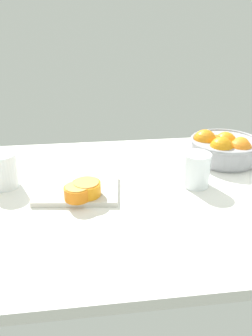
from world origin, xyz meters
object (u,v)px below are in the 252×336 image
object	(u,v)px
fruit_bowl	(224,148)
second_glass	(196,172)
orange_half_1	(86,188)
orange_half_0	(77,192)
cutting_board	(78,190)
juice_glass	(4,172)

from	to	relation	value
fruit_bowl	second_glass	bearing A→B (deg)	-133.06
fruit_bowl	orange_half_1	world-z (taller)	fruit_bowl
fruit_bowl	orange_half_1	size ratio (longest dim) A/B	3.02
fruit_bowl	orange_half_0	distance (cm)	57.88
cutting_board	juice_glass	bearing A→B (deg)	163.28
juice_glass	cutting_board	bearing A→B (deg)	-16.72
fruit_bowl	cutting_board	bearing A→B (deg)	-162.04
juice_glass	cutting_board	xyz separation A→B (cm)	(22.46, -6.75, -4.14)
cutting_board	orange_half_0	bearing A→B (deg)	-89.37
fruit_bowl	juice_glass	distance (cm)	76.00
juice_glass	second_glass	size ratio (longest dim) A/B	1.01
juice_glass	orange_half_0	world-z (taller)	juice_glass
cutting_board	orange_half_0	distance (cm)	7.17
cutting_board	orange_half_1	xyz separation A→B (cm)	(2.73, -4.74, 2.86)
fruit_bowl	juice_glass	bearing A→B (deg)	-172.15
juice_glass	orange_half_0	xyz separation A→B (cm)	(22.53, -13.36, -1.37)
orange_half_1	juice_glass	bearing A→B (deg)	155.49
fruit_bowl	orange_half_0	bearing A→B (deg)	-155.78
orange_half_0	cutting_board	bearing A→B (deg)	90.63
juice_glass	orange_half_0	size ratio (longest dim) A/B	1.44
juice_glass	second_glass	distance (cm)	59.65
juice_glass	fruit_bowl	bearing A→B (deg)	7.85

